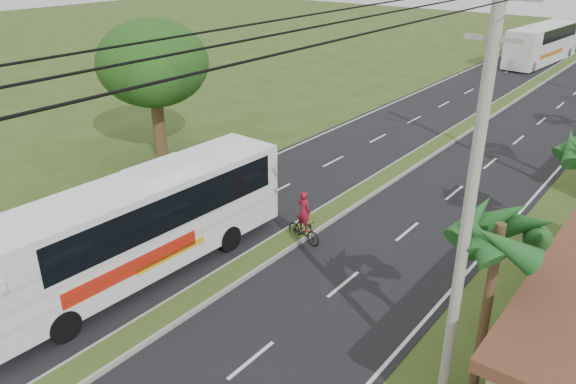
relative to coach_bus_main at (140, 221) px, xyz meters
The scene contains 11 objects.
ground 3.61m from the coach_bus_main, 24.12° to the right, with size 180.00×180.00×0.00m, color #32481A.
road_asphalt 19.12m from the coach_bus_main, 82.03° to the left, with size 14.00×160.00×0.02m, color black.
median_strip 19.11m from the coach_bus_main, 82.03° to the left, with size 1.20×160.00×0.18m.
lane_edge_left 19.37m from the coach_bus_main, 102.19° to the left, with size 0.12×160.00×0.01m, color silver.
lane_edge_right 21.12m from the coach_bus_main, 63.61° to the left, with size 0.12×160.00×0.01m, color silver.
palm_verge_a 12.06m from the coach_bus_main, ahead, with size 2.40×2.40×5.45m.
shade_tree 13.27m from the coach_bus_main, 137.00° to the left, with size 6.30×6.00×7.54m.
utility_pole_a 11.71m from the coach_bus_main, ahead, with size 1.60×0.28×11.00m.
coach_bus_main is the anchor object (origin of this frame).
coach_bus_far 49.54m from the coach_bus_main, 89.65° to the left, with size 3.75×12.78×3.67m.
motorcyclist 6.46m from the coach_bus_main, 59.70° to the left, with size 1.80×0.76×2.25m.
Camera 1 is at (12.22, -9.58, 11.18)m, focal length 35.00 mm.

